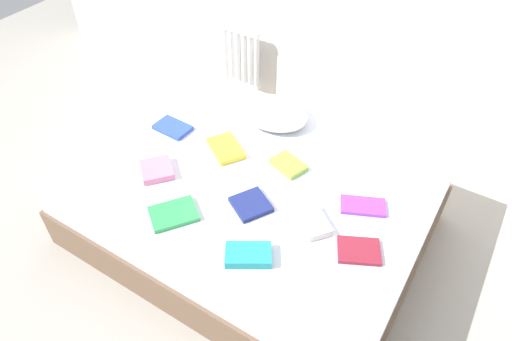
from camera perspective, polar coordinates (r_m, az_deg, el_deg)
ground_plane at (r=2.98m, az=-0.51°, el=-7.29°), size 8.00×8.00×0.00m
bed at (r=2.79m, az=-0.55°, el=-4.08°), size 2.00×1.50×0.50m
radiator at (r=3.87m, az=-1.88°, el=13.81°), size 0.35×0.04×0.52m
pillow at (r=2.96m, az=2.16°, el=7.20°), size 0.46×0.36×0.11m
textbook_purple at (r=2.48m, az=13.15°, el=-4.32°), size 0.27×0.21×0.02m
textbook_pink at (r=2.66m, az=-12.21°, el=0.09°), size 0.25×0.25×0.04m
textbook_white at (r=2.35m, az=7.17°, el=-6.44°), size 0.23×0.22×0.04m
textbook_teal at (r=2.20m, az=-0.97°, el=-10.43°), size 0.25×0.23×0.05m
textbook_yellow at (r=2.75m, az=-3.79°, el=2.77°), size 0.29×0.27×0.03m
textbook_blue at (r=2.95m, az=-10.31°, el=5.26°), size 0.23×0.16×0.03m
textbook_lime at (r=2.64m, az=4.03°, el=0.73°), size 0.23×0.19×0.03m
textbook_green at (r=2.42m, az=-10.21°, el=-5.31°), size 0.28×0.30×0.02m
textbook_navy at (r=2.42m, az=-0.64°, el=-4.23°), size 0.25×0.25×0.03m
textbook_maroon at (r=2.29m, az=12.65°, el=-9.69°), size 0.25×0.23×0.02m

